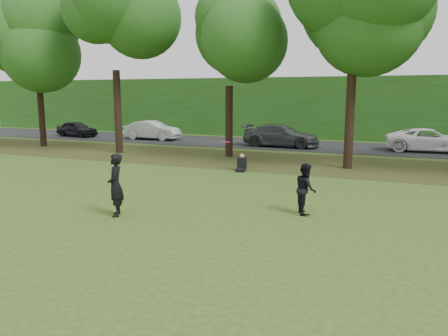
{
  "coord_description": "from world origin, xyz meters",
  "views": [
    {
      "loc": [
        6.5,
        -9.85,
        3.7
      ],
      "look_at": [
        1.17,
        3.04,
        1.3
      ],
      "focal_mm": 35.0,
      "sensor_mm": 36.0,
      "label": 1
    }
  ],
  "objects_px": {
    "frisbee": "(225,142)",
    "seated_person": "(242,164)",
    "player_left": "(116,185)",
    "player_right": "(306,189)"
  },
  "relations": [
    {
      "from": "player_left",
      "to": "frisbee",
      "type": "height_order",
      "value": "frisbee"
    },
    {
      "from": "player_right",
      "to": "frisbee",
      "type": "height_order",
      "value": "frisbee"
    },
    {
      "from": "player_left",
      "to": "player_right",
      "type": "relative_size",
      "value": 1.21
    },
    {
      "from": "player_right",
      "to": "frisbee",
      "type": "xyz_separation_m",
      "value": [
        -2.17,
        -1.23,
        1.49
      ]
    },
    {
      "from": "frisbee",
      "to": "seated_person",
      "type": "bearing_deg",
      "value": 106.59
    },
    {
      "from": "player_right",
      "to": "seated_person",
      "type": "distance_m",
      "value": 7.75
    },
    {
      "from": "player_right",
      "to": "seated_person",
      "type": "height_order",
      "value": "player_right"
    },
    {
      "from": "player_left",
      "to": "frisbee",
      "type": "xyz_separation_m",
      "value": [
        3.09,
        1.21,
        1.33
      ]
    },
    {
      "from": "player_right",
      "to": "player_left",
      "type": "bearing_deg",
      "value": 91.54
    },
    {
      "from": "player_left",
      "to": "seated_person",
      "type": "xyz_separation_m",
      "value": [
        0.84,
        8.78,
        -0.64
      ]
    }
  ]
}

